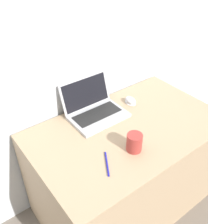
# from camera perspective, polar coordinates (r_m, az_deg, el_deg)

# --- Properties ---
(wall_back) EXTENTS (7.00, 0.04, 2.50)m
(wall_back) POSITION_cam_1_polar(r_m,az_deg,el_deg) (1.56, -3.57, 19.79)
(wall_back) COLOR silver
(wall_back) RESTS_ON ground_plane
(desk) EXTENTS (1.16, 0.70, 0.71)m
(desk) POSITION_cam_1_polar(r_m,az_deg,el_deg) (1.79, 4.75, -12.17)
(desk) COLOR tan
(desk) RESTS_ON ground_plane
(laptop) EXTENTS (0.34, 0.29, 0.21)m
(laptop) POSITION_cam_1_polar(r_m,az_deg,el_deg) (1.62, -2.17, 0.81)
(laptop) COLOR #ADADB2
(laptop) RESTS_ON desk
(drink_cup) EXTENTS (0.08, 0.08, 0.10)m
(drink_cup) POSITION_cam_1_polar(r_m,az_deg,el_deg) (1.38, 6.63, -6.53)
(drink_cup) COLOR #9E332D
(drink_cup) RESTS_ON desk
(computer_mouse) EXTENTS (0.06, 0.09, 0.04)m
(computer_mouse) POSITION_cam_1_polar(r_m,az_deg,el_deg) (1.74, 5.78, 2.46)
(computer_mouse) COLOR white
(computer_mouse) RESTS_ON desk
(pen) EXTENTS (0.09, 0.14, 0.01)m
(pen) POSITION_cam_1_polar(r_m,az_deg,el_deg) (1.33, 0.64, -11.16)
(pen) COLOR #191999
(pen) RESTS_ON desk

